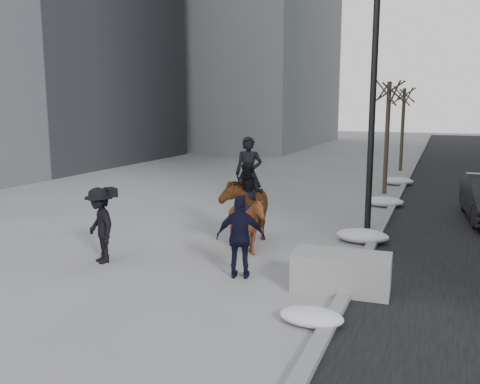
% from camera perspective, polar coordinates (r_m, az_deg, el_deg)
% --- Properties ---
extents(ground, '(120.00, 120.00, 0.00)m').
position_cam_1_polar(ground, '(11.70, -2.22, -8.20)').
color(ground, gray).
rests_on(ground, ground).
extents(curb, '(0.25, 90.00, 0.12)m').
position_cam_1_polar(curb, '(20.51, 17.21, -0.61)').
color(curb, gray).
rests_on(curb, ground).
extents(planter, '(1.91, 1.03, 0.74)m').
position_cam_1_polar(planter, '(10.25, 11.31, -8.83)').
color(planter, gray).
rests_on(planter, ground).
extents(tree_near, '(1.20, 1.20, 5.01)m').
position_cam_1_polar(tree_near, '(21.40, 16.19, 6.45)').
color(tree_near, '#34251E').
rests_on(tree_near, ground).
extents(tree_far, '(1.20, 1.20, 4.97)m').
position_cam_1_polar(tree_far, '(29.18, 17.80, 7.13)').
color(tree_far, '#352A1F').
rests_on(tree_far, ground).
extents(mounted_left, '(1.35, 2.31, 2.80)m').
position_cam_1_polar(mounted_left, '(13.15, 0.76, -1.47)').
color(mounted_left, '#48180E').
rests_on(mounted_left, ground).
extents(mounted_right, '(1.34, 1.46, 2.23)m').
position_cam_1_polar(mounted_right, '(12.41, 0.81, -2.85)').
color(mounted_right, '#4E280F').
rests_on(mounted_right, ground).
extents(feeder, '(1.11, 0.99, 1.75)m').
position_cam_1_polar(feeder, '(10.64, 0.08, -5.09)').
color(feeder, black).
rests_on(feeder, ground).
extents(camera_crew, '(1.30, 1.18, 1.75)m').
position_cam_1_polar(camera_crew, '(12.09, -15.44, -3.59)').
color(camera_crew, black).
rests_on(camera_crew, ground).
extents(lamppost, '(0.25, 1.99, 9.09)m').
position_cam_1_polar(lamppost, '(15.03, 14.82, 14.77)').
color(lamppost, black).
rests_on(lamppost, ground).
extents(snow_piles, '(1.41, 16.79, 0.36)m').
position_cam_1_polar(snow_piles, '(17.59, 15.41, -1.83)').
color(snow_piles, silver).
rests_on(snow_piles, ground).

